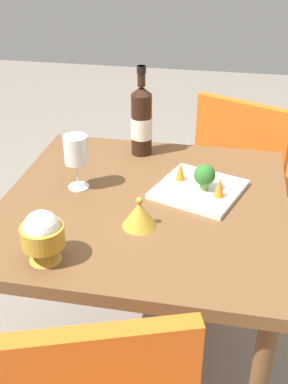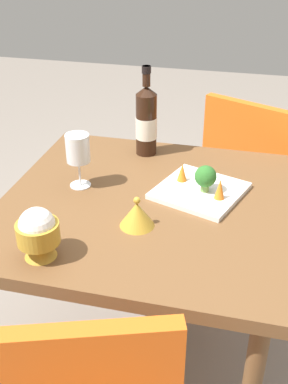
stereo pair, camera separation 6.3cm
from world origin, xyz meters
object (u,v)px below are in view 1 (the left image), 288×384
(carrot_garnish_left, at_px, (180,171))
(rice_bowl, at_px, (43,235))
(wine_glass, at_px, (76,151))
(broccoli_floret, at_px, (205,175))
(rice_bowl_lid, at_px, (139,214))
(serving_plate, at_px, (199,189))
(wine_bottle, at_px, (142,121))
(carrot_garnish_right, at_px, (219,187))
(chair_by_wall, at_px, (245,168))

(carrot_garnish_left, bearing_deg, rice_bowl, -122.15)
(wine_glass, distance_m, carrot_garnish_left, 0.34)
(broccoli_floret, bearing_deg, rice_bowl_lid, -127.37)
(rice_bowl_lid, distance_m, serving_plate, 0.27)
(rice_bowl, bearing_deg, wine_bottle, 79.83)
(wine_glass, height_order, broccoli_floret, wine_glass)
(carrot_garnish_left, distance_m, carrot_garnish_right, 0.16)
(chair_by_wall, height_order, carrot_garnish_right, chair_by_wall)
(wine_glass, xyz_separation_m, carrot_garnish_left, (0.32, 0.08, -0.08))
(wine_bottle, relative_size, broccoli_floret, 3.78)
(rice_bowl_lid, xyz_separation_m, carrot_garnish_right, (0.21, 0.18, 0.01))
(wine_glass, relative_size, broccoli_floret, 2.09)
(carrot_garnish_right, bearing_deg, wine_glass, 179.99)
(carrot_garnish_right, bearing_deg, broccoli_floret, 144.94)
(wine_glass, bearing_deg, rice_bowl, -85.38)
(serving_plate, xyz_separation_m, carrot_garnish_right, (0.07, -0.04, 0.04))
(wine_bottle, bearing_deg, carrot_garnish_left, -50.73)
(rice_bowl_lid, distance_m, carrot_garnish_left, 0.28)
(carrot_garnish_left, bearing_deg, broccoli_floret, -32.00)
(serving_plate, relative_size, broccoli_floret, 3.71)
(rice_bowl, xyz_separation_m, carrot_garnish_left, (0.29, 0.46, -0.03))
(wine_glass, height_order, rice_bowl_lid, wine_glass)
(serving_plate, relative_size, carrot_garnish_right, 4.86)
(carrot_garnish_left, bearing_deg, wine_glass, -165.11)
(carrot_garnish_left, height_order, carrot_garnish_right, carrot_garnish_right)
(rice_bowl_lid, height_order, broccoli_floret, broccoli_floret)
(rice_bowl, height_order, rice_bowl_lid, rice_bowl)
(wine_glass, distance_m, broccoli_floret, 0.41)
(wine_glass, bearing_deg, carrot_garnish_left, 14.89)
(rice_bowl_lid, xyz_separation_m, serving_plate, (0.15, 0.22, -0.03))
(serving_plate, bearing_deg, chair_by_wall, 74.69)
(wine_glass, distance_m, serving_plate, 0.41)
(wine_bottle, distance_m, carrot_garnish_left, 0.28)
(chair_by_wall, distance_m, carrot_garnish_left, 0.63)
(wine_glass, bearing_deg, carrot_garnish_right, -0.01)
(wine_glass, relative_size, rice_bowl_lid, 1.79)
(rice_bowl, height_order, carrot_garnish_right, rice_bowl)
(wine_bottle, xyz_separation_m, wine_glass, (-0.15, -0.29, 0.00))
(broccoli_floret, bearing_deg, carrot_garnish_right, -35.06)
(wine_glass, height_order, rice_bowl, wine_glass)
(wine_glass, bearing_deg, broccoli_floret, 4.90)
(wine_bottle, distance_m, serving_plate, 0.36)
(wine_bottle, distance_m, rice_bowl_lid, 0.49)
(rice_bowl, distance_m, carrot_garnish_right, 0.56)
(chair_by_wall, relative_size, serving_plate, 2.67)
(rice_bowl, distance_m, rice_bowl_lid, 0.29)
(chair_by_wall, bearing_deg, rice_bowl, -92.83)
(serving_plate, height_order, carrot_garnish_right, carrot_garnish_right)
(carrot_garnish_right, bearing_deg, carrot_garnish_left, 146.82)
(wine_bottle, relative_size, rice_bowl_lid, 3.24)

